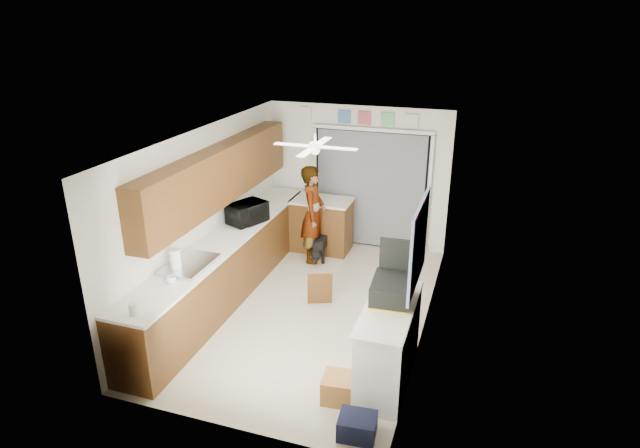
% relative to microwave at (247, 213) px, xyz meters
% --- Properties ---
extents(floor, '(5.00, 5.00, 0.00)m').
position_rel_microwave_xyz_m(floor, '(1.25, -0.61, -1.10)').
color(floor, beige).
rests_on(floor, ground).
extents(ceiling, '(5.00, 5.00, 0.00)m').
position_rel_microwave_xyz_m(ceiling, '(1.25, -0.61, 1.40)').
color(ceiling, white).
rests_on(ceiling, ground).
extents(wall_back, '(3.20, 0.00, 3.20)m').
position_rel_microwave_xyz_m(wall_back, '(1.25, 1.89, 0.15)').
color(wall_back, white).
rests_on(wall_back, ground).
extents(wall_front, '(3.20, 0.00, 3.20)m').
position_rel_microwave_xyz_m(wall_front, '(1.25, -3.11, 0.15)').
color(wall_front, white).
rests_on(wall_front, ground).
extents(wall_left, '(0.00, 5.00, 5.00)m').
position_rel_microwave_xyz_m(wall_left, '(-0.35, -0.61, 0.15)').
color(wall_left, white).
rests_on(wall_left, ground).
extents(wall_right, '(0.00, 5.00, 5.00)m').
position_rel_microwave_xyz_m(wall_right, '(2.85, -0.61, 0.15)').
color(wall_right, white).
rests_on(wall_right, ground).
extents(left_base_cabinets, '(0.60, 4.80, 0.90)m').
position_rel_microwave_xyz_m(left_base_cabinets, '(-0.05, -0.61, -0.65)').
color(left_base_cabinets, brown).
rests_on(left_base_cabinets, floor).
extents(left_countertop, '(0.62, 4.80, 0.04)m').
position_rel_microwave_xyz_m(left_countertop, '(-0.04, -0.61, -0.18)').
color(left_countertop, white).
rests_on(left_countertop, left_base_cabinets).
extents(upper_cabinets, '(0.32, 4.00, 0.80)m').
position_rel_microwave_xyz_m(upper_cabinets, '(-0.19, -0.41, 0.70)').
color(upper_cabinets, brown).
rests_on(upper_cabinets, wall_left).
extents(sink_basin, '(0.50, 0.76, 0.06)m').
position_rel_microwave_xyz_m(sink_basin, '(-0.04, -1.61, -0.14)').
color(sink_basin, silver).
rests_on(sink_basin, left_countertop).
extents(faucet, '(0.03, 0.03, 0.22)m').
position_rel_microwave_xyz_m(faucet, '(-0.23, -1.61, -0.05)').
color(faucet, silver).
rests_on(faucet, left_countertop).
extents(peninsula_base, '(1.00, 0.60, 0.90)m').
position_rel_microwave_xyz_m(peninsula_base, '(0.75, 1.39, -0.65)').
color(peninsula_base, brown).
rests_on(peninsula_base, floor).
extents(peninsula_top, '(1.04, 0.64, 0.04)m').
position_rel_microwave_xyz_m(peninsula_top, '(0.75, 1.39, -0.18)').
color(peninsula_top, white).
rests_on(peninsula_top, peninsula_base).
extents(back_opening_recess, '(2.00, 0.06, 2.10)m').
position_rel_microwave_xyz_m(back_opening_recess, '(1.50, 1.86, -0.05)').
color(back_opening_recess, black).
rests_on(back_opening_recess, wall_back).
extents(curtain_panel, '(1.90, 0.03, 2.05)m').
position_rel_microwave_xyz_m(curtain_panel, '(1.50, 1.82, -0.05)').
color(curtain_panel, gray).
rests_on(curtain_panel, wall_back).
extents(door_trim_left, '(0.06, 0.04, 2.10)m').
position_rel_microwave_xyz_m(door_trim_left, '(0.48, 1.83, -0.05)').
color(door_trim_left, white).
rests_on(door_trim_left, wall_back).
extents(door_trim_right, '(0.06, 0.04, 2.10)m').
position_rel_microwave_xyz_m(door_trim_right, '(2.52, 1.83, -0.05)').
color(door_trim_right, white).
rests_on(door_trim_right, wall_back).
extents(door_trim_head, '(2.10, 0.04, 0.06)m').
position_rel_microwave_xyz_m(door_trim_head, '(1.50, 1.83, 1.02)').
color(door_trim_head, white).
rests_on(door_trim_head, wall_back).
extents(header_frame_1, '(0.22, 0.02, 0.22)m').
position_rel_microwave_xyz_m(header_frame_1, '(1.00, 1.86, 1.20)').
color(header_frame_1, '#466DBC').
rests_on(header_frame_1, wall_back).
extents(header_frame_2, '(0.22, 0.02, 0.22)m').
position_rel_microwave_xyz_m(header_frame_2, '(1.35, 1.86, 1.20)').
color(header_frame_2, '#C4495A').
rests_on(header_frame_2, wall_back).
extents(header_frame_3, '(0.22, 0.02, 0.22)m').
position_rel_microwave_xyz_m(header_frame_3, '(1.75, 1.86, 1.20)').
color(header_frame_3, '#6DBE82').
rests_on(header_frame_3, wall_back).
extents(header_frame_4, '(0.22, 0.02, 0.22)m').
position_rel_microwave_xyz_m(header_frame_4, '(2.15, 1.86, 1.20)').
color(header_frame_4, silver).
rests_on(header_frame_4, wall_back).
extents(route66_sign, '(0.22, 0.02, 0.26)m').
position_rel_microwave_xyz_m(route66_sign, '(0.30, 1.86, 1.20)').
color(route66_sign, silver).
rests_on(route66_sign, wall_back).
extents(right_counter_base, '(0.50, 1.40, 0.90)m').
position_rel_microwave_xyz_m(right_counter_base, '(2.60, -1.81, -0.65)').
color(right_counter_base, white).
rests_on(right_counter_base, floor).
extents(right_counter_top, '(0.54, 1.44, 0.04)m').
position_rel_microwave_xyz_m(right_counter_top, '(2.59, -1.81, -0.18)').
color(right_counter_top, white).
rests_on(right_counter_top, right_counter_base).
extents(abstract_painting, '(0.03, 1.15, 0.95)m').
position_rel_microwave_xyz_m(abstract_painting, '(2.83, -1.61, 0.55)').
color(abstract_painting, '#F158D1').
rests_on(abstract_painting, wall_right).
extents(ceiling_fan, '(1.14, 1.14, 0.24)m').
position_rel_microwave_xyz_m(ceiling_fan, '(1.25, -0.41, 1.22)').
color(ceiling_fan, white).
rests_on(ceiling_fan, ceiling).
extents(microwave, '(0.59, 0.68, 0.32)m').
position_rel_microwave_xyz_m(microwave, '(0.00, 0.00, 0.00)').
color(microwave, black).
rests_on(microwave, left_countertop).
extents(cup, '(0.11, 0.11, 0.09)m').
position_rel_microwave_xyz_m(cup, '(-0.01, -2.09, -0.11)').
color(cup, white).
rests_on(cup, left_countertop).
extents(jar_b, '(0.11, 0.11, 0.14)m').
position_rel_microwave_xyz_m(jar_b, '(0.01, -2.84, -0.09)').
color(jar_b, silver).
rests_on(jar_b, left_countertop).
extents(paper_towel_roll, '(0.16, 0.16, 0.29)m').
position_rel_microwave_xyz_m(paper_towel_roll, '(-0.14, -1.77, -0.02)').
color(paper_towel_roll, white).
rests_on(paper_towel_roll, left_countertop).
extents(suitcase, '(0.46, 0.60, 0.25)m').
position_rel_microwave_xyz_m(suitcase, '(2.57, -1.65, -0.04)').
color(suitcase, black).
rests_on(suitcase, right_counter_top).
extents(suitcase_rim, '(0.48, 0.61, 0.02)m').
position_rel_microwave_xyz_m(suitcase_rim, '(2.57, -1.65, -0.15)').
color(suitcase_rim, yellow).
rests_on(suitcase_rim, suitcase).
extents(suitcase_lid, '(0.42, 0.06, 0.50)m').
position_rel_microwave_xyz_m(suitcase_lid, '(2.57, -1.36, 0.21)').
color(suitcase_lid, black).
rests_on(suitcase_lid, suitcase).
extents(cardboard_box, '(0.49, 0.39, 0.29)m').
position_rel_microwave_xyz_m(cardboard_box, '(2.22, -2.34, -0.96)').
color(cardboard_box, '#995E30').
rests_on(cardboard_box, floor).
extents(navy_crate, '(0.40, 0.34, 0.23)m').
position_rel_microwave_xyz_m(navy_crate, '(2.50, -2.81, -0.99)').
color(navy_crate, black).
rests_on(navy_crate, floor).
extents(cabinet_door_panel, '(0.38, 0.26, 0.53)m').
position_rel_microwave_xyz_m(cabinet_door_panel, '(1.34, -0.49, -0.83)').
color(cabinet_door_panel, brown).
rests_on(cabinet_door_panel, floor).
extents(man, '(0.48, 0.66, 1.66)m').
position_rel_microwave_xyz_m(man, '(0.74, 0.94, -0.27)').
color(man, white).
rests_on(man, floor).
extents(dog, '(0.30, 0.62, 0.47)m').
position_rel_microwave_xyz_m(dog, '(0.87, 0.98, -0.86)').
color(dog, black).
rests_on(dog, floor).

